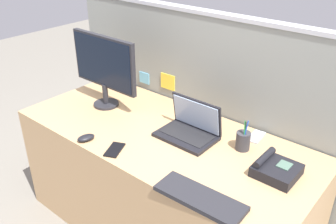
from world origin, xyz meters
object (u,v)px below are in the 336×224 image
object	(u,v)px
laptop	(190,127)
keyboard_main	(200,198)
desk_phone	(275,169)
desktop_monitor	(104,65)
pen_cup	(243,141)
cell_phone_black_slab	(115,150)
computer_mouse_right_hand	(86,138)
cell_phone_silver_slab	(256,137)

from	to	relation	value
laptop	keyboard_main	distance (m)	0.55
desk_phone	keyboard_main	world-z (taller)	desk_phone
desktop_monitor	pen_cup	world-z (taller)	desktop_monitor
pen_cup	cell_phone_black_slab	size ratio (longest dim) A/B	1.32
desktop_monitor	desk_phone	size ratio (longest dim) A/B	2.67
laptop	computer_mouse_right_hand	bearing A→B (deg)	-134.81
desktop_monitor	cell_phone_black_slab	distance (m)	0.63
desktop_monitor	desk_phone	world-z (taller)	desktop_monitor
keyboard_main	cell_phone_silver_slab	world-z (taller)	keyboard_main
desk_phone	computer_mouse_right_hand	bearing A→B (deg)	-157.71
desk_phone	pen_cup	bearing A→B (deg)	157.79
laptop	cell_phone_black_slab	size ratio (longest dim) A/B	2.37
keyboard_main	pen_cup	bearing A→B (deg)	95.19
desktop_monitor	computer_mouse_right_hand	world-z (taller)	desktop_monitor
laptop	pen_cup	world-z (taller)	laptop
laptop	cell_phone_silver_slab	world-z (taller)	laptop
desktop_monitor	pen_cup	size ratio (longest dim) A/B	2.91
cell_phone_silver_slab	cell_phone_black_slab	distance (m)	0.80
desk_phone	pen_cup	xyz separation A→B (m)	(-0.24, 0.10, 0.02)
laptop	cell_phone_silver_slab	bearing A→B (deg)	36.74
laptop	keyboard_main	xyz separation A→B (m)	(0.36, -0.41, -0.04)
pen_cup	cell_phone_silver_slab	xyz separation A→B (m)	(0.00, 0.16, -0.05)
pen_cup	cell_phone_silver_slab	distance (m)	0.16
desk_phone	computer_mouse_right_hand	distance (m)	1.03
desktop_monitor	cell_phone_silver_slab	distance (m)	1.04
desktop_monitor	computer_mouse_right_hand	bearing A→B (deg)	-56.71
laptop	pen_cup	bearing A→B (deg)	12.76
cell_phone_black_slab	cell_phone_silver_slab	bearing A→B (deg)	25.48
keyboard_main	cell_phone_black_slab	bearing A→B (deg)	175.15
desk_phone	keyboard_main	bearing A→B (deg)	-114.16
cell_phone_black_slab	laptop	bearing A→B (deg)	36.48
desktop_monitor	keyboard_main	distance (m)	1.12
desk_phone	cell_phone_silver_slab	world-z (taller)	desk_phone
computer_mouse_right_hand	desktop_monitor	bearing A→B (deg)	139.00
desk_phone	keyboard_main	distance (m)	0.42
cell_phone_silver_slab	computer_mouse_right_hand	bearing A→B (deg)	-144.12
desk_phone	cell_phone_silver_slab	bearing A→B (deg)	132.91
desktop_monitor	laptop	xyz separation A→B (m)	(0.66, 0.04, -0.23)
laptop	desk_phone	xyz separation A→B (m)	(0.54, -0.03, -0.02)
keyboard_main	desk_phone	bearing A→B (deg)	63.52
computer_mouse_right_hand	pen_cup	xyz separation A→B (m)	(0.72, 0.49, 0.04)
desktop_monitor	desk_phone	xyz separation A→B (m)	(1.20, 0.01, -0.25)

